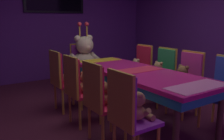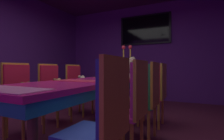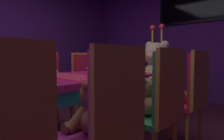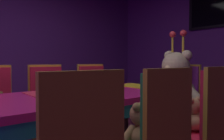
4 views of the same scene
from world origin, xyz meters
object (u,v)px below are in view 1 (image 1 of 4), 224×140
Objects in this scene: teddy_left_2 at (86,84)px; teddy_right_1 at (182,78)px; throne_chair at (81,62)px; chair_left_0 at (127,110)px; chair_right_3 at (141,65)px; banquet_table at (136,76)px; teddy_left_3 at (69,74)px; teddy_left_1 at (108,95)px; chair_left_2 at (76,84)px; teddy_right_2 at (158,72)px; chair_right_1 at (188,77)px; teddy_right_3 at (136,67)px; chair_right_2 at (164,70)px; chair_left_1 at (98,95)px; king_teddy_bear at (85,55)px; chair_left_3 at (60,75)px; teddy_left_0 at (138,108)px.

teddy_left_2 is 1.45m from teddy_right_1.
throne_chair reaches higher than teddy_right_1.
chair_left_0 is 1.00× the size of chair_right_3.
teddy_left_3 reaches higher than banquet_table.
chair_left_2 reaches higher than teddy_left_1.
chair_right_1 is at bearing 102.91° from teddy_right_2.
banquet_table is 1.10m from teddy_right_3.
chair_left_2 and chair_right_2 have the same top height.
teddy_left_1 is 0.29× the size of chair_right_1.
teddy_left_2 is at bearing -0.00° from chair_left_2.
chair_left_1 and chair_right_2 have the same top height.
chair_right_2 is at bearing 19.30° from chair_left_1.
teddy_left_3 is 0.35× the size of king_teddy_bear.
chair_right_3 is (0.83, 0.86, -0.06)m from banquet_table.
chair_left_2 reaches higher than teddy_left_2.
chair_left_3 is 1.18m from throne_chair.
chair_left_3 is at bearing -23.41° from teddy_right_2.
teddy_right_1 is at bearing 1.63° from teddy_left_1.
chair_right_1 is 3.03× the size of teddy_right_2.
chair_left_0 is at bearing 34.29° from chair_right_2.
teddy_right_2 is at bearing -77.09° from chair_right_1.
teddy_left_3 is (0.03, 1.23, 0.02)m from teddy_left_1.
king_teddy_bear is at bearing -47.13° from teddy_right_3.
teddy_right_1 is at bearing 17.88° from throne_chair.
chair_left_3 is (-0.12, 0.64, 0.01)m from teddy_left_2.
chair_right_3 reaches higher than teddy_left_2.
teddy_left_0 is 2.21m from teddy_right_3.
chair_left_1 is at bearing 1.47° from teddy_right_1.
teddy_right_2 is at bearing 20.99° from chair_left_1.
teddy_right_2 reaches higher than banquet_table.
chair_left_0 is 1.79m from teddy_left_3.
king_teddy_bear is (0.00, -0.17, 0.17)m from throne_chair.
chair_left_1 and chair_left_2 have the same top height.
king_teddy_bear reaches higher than teddy_right_2.
chair_right_1 is (1.47, -1.19, 0.00)m from teddy_left_3.
chair_left_0 is at bearing 19.81° from chair_right_1.
chair_right_1 is at bearing -20.28° from teddy_left_2.
teddy_left_0 is 0.98× the size of teddy_right_2.
teddy_left_0 is 0.57m from chair_left_1.
teddy_left_0 is 1.78m from teddy_left_3.
teddy_right_3 is (0.03, 1.14, -0.02)m from teddy_right_1.
chair_left_3 reaches higher than teddy_left_3.
chair_left_0 is at bearing 48.63° from teddy_right_3.
teddy_right_1 is (1.34, -0.55, 0.02)m from teddy_left_2.
teddy_left_3 is at bearing 84.39° from chair_left_0.
chair_left_1 is 3.03× the size of teddy_right_2.
teddy_right_3 is (0.69, 0.86, -0.08)m from banquet_table.
teddy_left_0 reaches higher than teddy_left_1.
chair_right_3 is (0.00, 0.59, 0.00)m from chair_right_2.
chair_left_3 is 1.62m from teddy_right_2.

